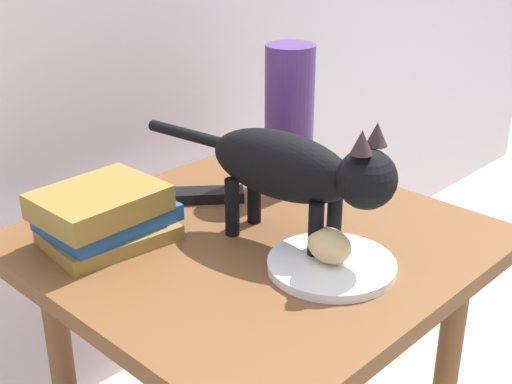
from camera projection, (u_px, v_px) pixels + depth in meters
side_table at (256, 272)px, 1.18m from camera, size 0.68×0.67×0.51m
plate at (332, 265)px, 1.05m from camera, size 0.20×0.20×0.01m
bread_roll at (327, 246)px, 1.03m from camera, size 0.08×0.09×0.05m
cat at (296, 170)px, 1.07m from camera, size 0.12×0.48×0.23m
book_stack at (105, 215)px, 1.11m from camera, size 0.21×0.17×0.09m
green_vase at (289, 118)px, 1.29m from camera, size 0.09×0.09×0.28m
tv_remote at (203, 195)px, 1.28m from camera, size 0.14×0.13×0.02m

